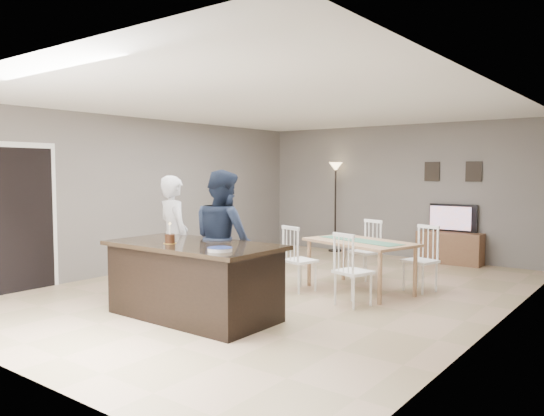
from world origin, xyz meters
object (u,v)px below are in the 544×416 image
Objects in this scene: birthday_cake at (170,239)px; man at (223,239)px; tv_console at (450,248)px; woman at (174,237)px; floor_lamp at (336,183)px; television at (452,218)px; kitchen_island at (194,280)px; plate_stack at (220,249)px; dining_table at (360,249)px.

man is at bearing 76.52° from birthday_cake.
woman reaches higher than tv_console.
television is at bearing 1.13° from floor_lamp.
birthday_cake is (-1.40, -5.83, 0.10)m from television.
plate_stack reaches higher than kitchen_island.
television is (0.00, 0.07, 0.56)m from tv_console.
dining_table is (1.13, 2.65, -0.34)m from birthday_cake.
birthday_cake reaches higher than tv_console.
woman is at bearing -113.18° from tv_console.
dining_table is at bearing 66.84° from birthday_cake.
floor_lamp is (-0.38, 5.04, 0.66)m from woman.
dining_table reaches higher than kitchen_island.
dining_table is 1.09× the size of floor_lamp.
woman is 0.87× the size of floor_lamp.
plate_stack is at bearing -71.01° from floor_lamp.
plate_stack is (0.90, -0.10, -0.04)m from birthday_cake.
kitchen_island is 1.21× the size of man.
tv_console is 3.14m from dining_table.
birthday_cake reaches higher than kitchen_island.
plate_stack is (0.70, -0.29, 0.47)m from kitchen_island.
man is 7.19× the size of birthday_cake.
man reaches higher than plate_stack.
woman is at bearing 149.93° from kitchen_island.
tv_console is 0.57m from television.
dining_table is (-0.27, -3.18, -0.25)m from television.
kitchen_island is 1.79× the size of tv_console.
tv_console is at bearing 90.00° from television.
tv_console is 0.67× the size of man.
floor_lamp reaches higher than dining_table.
tv_console is at bearing 77.84° from kitchen_island.
floor_lamp is (-2.26, 3.13, 0.89)m from dining_table.
man is at bearing -103.70° from tv_console.
plate_stack is at bearing -22.43° from kitchen_island.
kitchen_island is at bearing 110.46° from man.
television is (1.20, 5.64, 0.41)m from kitchen_island.
television is at bearing -95.95° from woman.
dining_table is at bearing 85.19° from television.
man is at bearing -163.06° from woman.
kitchen_island is 0.89m from plate_stack.
floor_lamp is (-1.30, 5.04, 0.62)m from man.
tv_console is 0.71× the size of woman.
dining_table is at bearing -117.66° from woman.
television is 3.20m from dining_table.
woman is 0.80× the size of dining_table.
floor_lamp is at bearing 179.55° from tv_console.
man reaches higher than television.
kitchen_island is 5.70m from tv_console.
floor_lamp is at bearing 141.72° from dining_table.
tv_console is at bearing -85.68° from man.
woman is at bearing -85.73° from floor_lamp.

